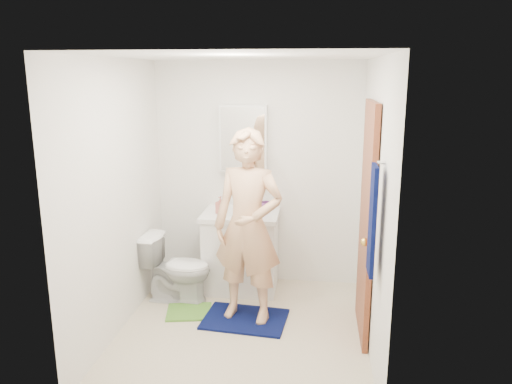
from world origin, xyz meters
TOP-DOWN VIEW (x-y plane):
  - floor at (0.00, 0.00)m, footprint 2.20×2.40m
  - ceiling at (0.00, 0.00)m, footprint 2.20×2.40m
  - wall_back at (0.00, 1.21)m, footprint 2.20×0.02m
  - wall_front at (0.00, -1.21)m, footprint 2.20×0.02m
  - wall_left at (-1.11, 0.00)m, footprint 0.02×2.40m
  - wall_right at (1.11, 0.00)m, footprint 0.02×2.40m
  - vanity_cabinet at (-0.15, 0.91)m, footprint 0.75×0.55m
  - countertop at (-0.15, 0.91)m, footprint 0.79×0.59m
  - sink_basin at (-0.15, 0.91)m, footprint 0.40×0.40m
  - faucet at (-0.15, 1.09)m, footprint 0.03×0.03m
  - medicine_cabinet at (-0.15, 1.14)m, footprint 0.50×0.12m
  - mirror_panel at (-0.15, 1.08)m, footprint 0.46×0.01m
  - door at (1.07, 0.15)m, footprint 0.05×0.80m
  - door_knob at (1.03, -0.17)m, footprint 0.07×0.07m
  - towel at (1.03, -0.57)m, footprint 0.03×0.24m
  - towel_hook at (1.07, -0.57)m, footprint 0.06×0.02m
  - toilet at (-0.75, 0.55)m, footprint 0.71×0.44m
  - bath_mat at (-0.00, 0.20)m, footprint 0.81×0.62m
  - green_rug at (-0.57, 0.28)m, footprint 0.49×0.43m
  - soap_dispenser at (-0.35, 0.87)m, footprint 0.10×0.10m
  - toothbrush_cup at (0.10, 1.04)m, footprint 0.14×0.14m
  - man at (0.02, 0.24)m, footprint 0.73×0.56m

SIDE VIEW (x-z plane):
  - floor at x=0.00m, z-range -0.02..0.00m
  - green_rug at x=-0.57m, z-range 0.00..0.02m
  - bath_mat at x=0.00m, z-range 0.00..0.02m
  - toilet at x=-0.75m, z-range 0.00..0.69m
  - vanity_cabinet at x=-0.15m, z-range 0.00..0.80m
  - countertop at x=-0.15m, z-range 0.80..0.85m
  - sink_basin at x=-0.15m, z-range 0.83..0.86m
  - toothbrush_cup at x=0.10m, z-range 0.85..0.94m
  - faucet at x=-0.15m, z-range 0.85..0.97m
  - man at x=0.02m, z-range 0.02..1.81m
  - soap_dispenser at x=-0.35m, z-range 0.85..1.03m
  - door_knob at x=1.03m, z-range 0.91..0.98m
  - door at x=1.07m, z-range 0.00..2.05m
  - wall_back at x=0.00m, z-range 0.00..2.40m
  - wall_front at x=0.00m, z-range 0.00..2.40m
  - wall_left at x=-1.11m, z-range 0.00..2.40m
  - wall_right at x=1.11m, z-range 0.00..2.40m
  - towel at x=1.03m, z-range 0.85..1.65m
  - medicine_cabinet at x=-0.15m, z-range 1.25..1.95m
  - mirror_panel at x=-0.15m, z-range 1.27..1.93m
  - towel_hook at x=1.07m, z-range 1.66..1.68m
  - ceiling at x=0.00m, z-range 2.40..2.42m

